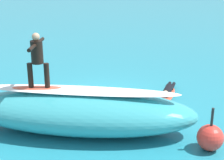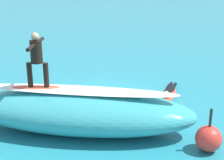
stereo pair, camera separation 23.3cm
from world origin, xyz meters
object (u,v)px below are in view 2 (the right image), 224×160
Objects in this scene: surfboard_riding at (39,88)px; buoy_marker at (209,138)px; surfer_riding at (37,56)px; surfer_paddling at (169,90)px; surfboard_paddling at (168,95)px.

surfboard_riding is 5.17m from buoy_marker.
surfer_riding is at bearing -128.31° from surfboard_riding.
buoy_marker is (-4.98, -1.02, -0.95)m from surfboard_riding.
surfboard_riding is at bearing 11.58° from buoy_marker.
surfer_paddling is at bearing -143.83° from surfer_riding.
surfboard_paddling is at bearing -56.46° from buoy_marker.
surfer_riding is at bearing -38.07° from surfer_paddling.
surfboard_riding is at bearing 51.69° from surfer_riding.
surfer_riding is 5.73m from surfboard_paddling.
surfboard_riding is 5.47m from surfer_paddling.
surfer_riding is 5.45m from buoy_marker.
buoy_marker is at bearing 167.31° from surfer_riding.
surfer_riding is at bearing 11.58° from buoy_marker.
buoy_marker is at bearing 25.03° from surfboard_paddling.
surfer_riding reaches higher than surfboard_paddling.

